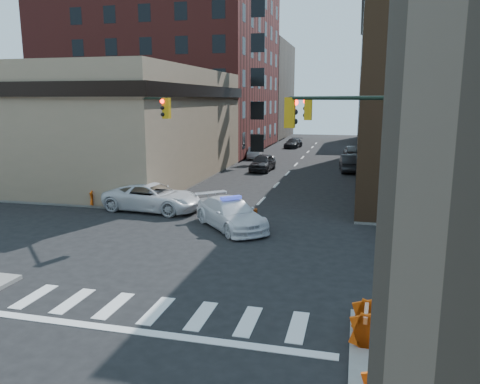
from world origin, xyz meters
The scene contains 28 objects.
ground centered at (0.00, 0.00, 0.00)m, with size 140.00×140.00×0.00m, color black.
sidewalk_nw centered at (-23.00, 32.75, 0.07)m, with size 34.00×54.50×0.15m, color gray.
bank_building centered at (-17.00, 16.50, 4.50)m, with size 22.00×22.00×9.00m, color #8D765C.
apartment_block centered at (-18.50, 40.00, 12.00)m, with size 25.00×25.00×24.00m, color #5D211D.
commercial_row_ne centered at (13.00, 22.50, 7.00)m, with size 14.00×34.00×14.00m, color #4B311E.
filler_nw centered at (-16.00, 62.00, 8.00)m, with size 20.00×18.00×16.00m, color brown.
filler_ne centered at (14.00, 58.00, 6.00)m, with size 16.00×16.00×12.00m, color #5D211D.
signal_pole_se centered at (6.04, -5.52, 4.61)m, with size 5.40×5.27×8.00m.
signal_pole_nw centered at (-5.85, 5.34, 4.34)m, with size 3.58×3.67×8.00m.
signal_pole_ne centered at (5.84, 5.35, 4.34)m, with size 3.67×3.58×8.00m.
tree_ne_near centered at (7.50, 26.00, 3.49)m, with size 3.00×3.00×4.85m.
tree_ne_far centered at (7.50, 34.00, 3.49)m, with size 3.00×3.00×4.85m.
police_car centered at (-0.24, 3.18, 0.78)m, with size 2.17×5.35×1.55m, color white.
pickup centered at (-5.80, 5.82, 0.82)m, with size 2.74×5.93×1.65m, color silver.
parked_car_wnear centered at (-2.50, 23.03, 0.78)m, with size 1.83×4.56×1.55m, color black.
parked_car_wfar centered at (-5.16, 31.64, 0.64)m, with size 1.35×3.88×1.28m, color #92959A.
parked_car_wdeep centered at (-2.50, 44.60, 0.64)m, with size 1.79×4.40×1.28m, color black.
parked_car_enear centered at (5.41, 24.51, 0.79)m, with size 1.68×4.81×1.58m, color black.
parked_car_efar centered at (5.35, 36.68, 0.65)m, with size 1.54×3.83×1.31m, color gray.
pedestrian_a centered at (-10.19, 6.00, 1.03)m, with size 0.64×0.42×1.76m, color black.
pedestrian_b centered at (-8.72, 6.01, 1.00)m, with size 0.83×0.64×1.70m, color black.
pedestrian_c centered at (-11.56, 8.30, 1.10)m, with size 1.11×0.46×1.89m, color #1E242D.
barrel_road centered at (0.75, 3.98, 0.45)m, with size 0.50×0.50×0.89m, color #EE580B.
barrel_bank centered at (-5.50, 5.60, 0.54)m, with size 0.61×0.61×1.09m, color red.
barricade_se_a centered at (8.50, -5.95, 0.57)m, with size 1.13×0.57×0.85m, color #D63F0A, non-canonical shape.
barricade_se_b centered at (6.40, -7.33, 0.61)m, with size 1.22×0.61×0.92m, color red, non-canonical shape.
barricade_nw_a centered at (-9.24, 5.70, 0.63)m, with size 1.27×0.64×0.95m, color #C24B09, non-canonical shape.
barricade_nw_b centered at (-11.07, 7.97, 0.60)m, with size 1.20×0.60×0.90m, color #CE5309, non-canonical shape.
Camera 1 is at (5.92, -19.58, 6.63)m, focal length 35.00 mm.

